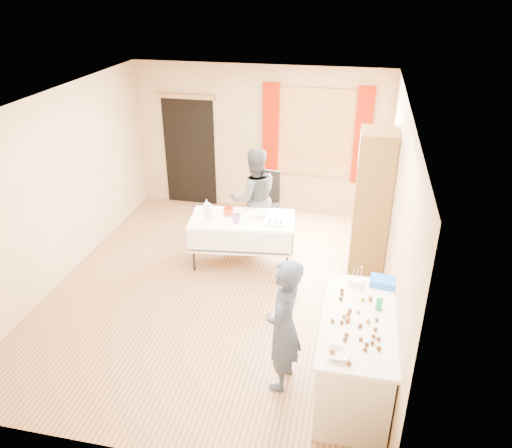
% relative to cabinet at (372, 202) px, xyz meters
% --- Properties ---
extents(floor, '(4.50, 5.50, 0.02)m').
position_rel_cabinet_xyz_m(floor, '(-1.99, -1.04, -1.05)').
color(floor, '#9E7047').
rests_on(floor, ground).
extents(ceiling, '(4.50, 5.50, 0.02)m').
position_rel_cabinet_xyz_m(ceiling, '(-1.99, -1.04, 1.57)').
color(ceiling, white).
rests_on(ceiling, floor).
extents(wall_back, '(4.50, 0.02, 2.60)m').
position_rel_cabinet_xyz_m(wall_back, '(-1.99, 1.72, 0.26)').
color(wall_back, tan).
rests_on(wall_back, floor).
extents(wall_front, '(4.50, 0.02, 2.60)m').
position_rel_cabinet_xyz_m(wall_front, '(-1.99, -3.80, 0.26)').
color(wall_front, tan).
rests_on(wall_front, floor).
extents(wall_left, '(0.02, 5.50, 2.60)m').
position_rel_cabinet_xyz_m(wall_left, '(-4.25, -1.04, 0.26)').
color(wall_left, tan).
rests_on(wall_left, floor).
extents(wall_right, '(0.02, 5.50, 2.60)m').
position_rel_cabinet_xyz_m(wall_right, '(0.27, -1.04, 0.26)').
color(wall_right, tan).
rests_on(wall_right, floor).
extents(window_frame, '(1.32, 0.06, 1.52)m').
position_rel_cabinet_xyz_m(window_frame, '(-0.99, 1.68, 0.46)').
color(window_frame, olive).
rests_on(window_frame, wall_back).
extents(window_pane, '(1.20, 0.02, 1.40)m').
position_rel_cabinet_xyz_m(window_pane, '(-0.99, 1.67, 0.46)').
color(window_pane, white).
rests_on(window_pane, wall_back).
extents(curtain_left, '(0.28, 0.06, 1.65)m').
position_rel_cabinet_xyz_m(curtain_left, '(-1.77, 1.63, 0.46)').
color(curtain_left, '#881300').
rests_on(curtain_left, wall_back).
extents(curtain_right, '(0.28, 0.06, 1.65)m').
position_rel_cabinet_xyz_m(curtain_right, '(-0.21, 1.63, 0.46)').
color(curtain_right, '#881300').
rests_on(curtain_right, wall_back).
extents(doorway, '(0.95, 0.04, 2.00)m').
position_rel_cabinet_xyz_m(doorway, '(-3.29, 1.69, -0.04)').
color(doorway, black).
rests_on(doorway, floor).
extents(door_lintel, '(1.05, 0.06, 0.08)m').
position_rel_cabinet_xyz_m(door_lintel, '(-3.29, 1.66, 0.98)').
color(door_lintel, olive).
rests_on(door_lintel, wall_back).
extents(cabinet, '(0.50, 0.60, 2.08)m').
position_rel_cabinet_xyz_m(cabinet, '(0.00, 0.00, 0.00)').
color(cabinet, brown).
rests_on(cabinet, floor).
extents(counter, '(0.74, 1.56, 0.91)m').
position_rel_cabinet_xyz_m(counter, '(-0.10, -2.57, -0.59)').
color(counter, beige).
rests_on(counter, floor).
extents(party_table, '(1.60, 0.96, 0.75)m').
position_rel_cabinet_xyz_m(party_table, '(-1.83, -0.30, -0.59)').
color(party_table, black).
rests_on(party_table, floor).
extents(chair, '(0.46, 0.46, 1.02)m').
position_rel_cabinet_xyz_m(chair, '(-1.70, 0.84, -0.73)').
color(chair, black).
rests_on(chair, floor).
extents(girl, '(0.63, 0.49, 1.50)m').
position_rel_cabinet_xyz_m(girl, '(-0.84, -2.63, -0.29)').
color(girl, '#252F47').
rests_on(girl, floor).
extents(woman, '(1.25, 1.21, 1.60)m').
position_rel_cabinet_xyz_m(woman, '(-1.78, 0.33, -0.24)').
color(woman, black).
rests_on(woman, floor).
extents(soda_can, '(0.07, 0.07, 0.12)m').
position_rel_cabinet_xyz_m(soda_can, '(0.08, -2.38, -0.07)').
color(soda_can, '#0F7736').
rests_on(soda_can, counter).
extents(mixing_bowl, '(0.21, 0.21, 0.05)m').
position_rel_cabinet_xyz_m(mixing_bowl, '(-0.28, -3.16, -0.10)').
color(mixing_bowl, white).
rests_on(mixing_bowl, counter).
extents(foam_block, '(0.17, 0.14, 0.08)m').
position_rel_cabinet_xyz_m(foam_block, '(-0.15, -2.00, -0.09)').
color(foam_block, white).
rests_on(foam_block, counter).
extents(blue_basket, '(0.32, 0.23, 0.08)m').
position_rel_cabinet_xyz_m(blue_basket, '(0.14, -1.92, -0.09)').
color(blue_basket, blue).
rests_on(blue_basket, counter).
extents(pitcher, '(0.13, 0.13, 0.22)m').
position_rel_cabinet_xyz_m(pitcher, '(-2.28, -0.46, -0.18)').
color(pitcher, silver).
rests_on(pitcher, party_table).
extents(cup_red, '(0.20, 0.20, 0.12)m').
position_rel_cabinet_xyz_m(cup_red, '(-2.04, -0.26, -0.23)').
color(cup_red, red).
rests_on(cup_red, party_table).
extents(cup_rainbow, '(0.15, 0.15, 0.12)m').
position_rel_cabinet_xyz_m(cup_rainbow, '(-1.87, -0.46, -0.23)').
color(cup_rainbow, red).
rests_on(cup_rainbow, party_table).
extents(small_bowl, '(0.31, 0.31, 0.06)m').
position_rel_cabinet_xyz_m(small_bowl, '(-1.57, -0.19, -0.26)').
color(small_bowl, white).
rests_on(small_bowl, party_table).
extents(pastry_tray, '(0.29, 0.21, 0.02)m').
position_rel_cabinet_xyz_m(pastry_tray, '(-1.32, -0.38, -0.28)').
color(pastry_tray, white).
rests_on(pastry_tray, party_table).
extents(bottle, '(0.10, 0.11, 0.17)m').
position_rel_cabinet_xyz_m(bottle, '(-2.40, -0.16, -0.20)').
color(bottle, white).
rests_on(bottle, party_table).
extents(cake_balls, '(0.48, 1.15, 0.04)m').
position_rel_cabinet_xyz_m(cake_balls, '(-0.11, -2.67, -0.11)').
color(cake_balls, '#3F2314').
rests_on(cake_balls, counter).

